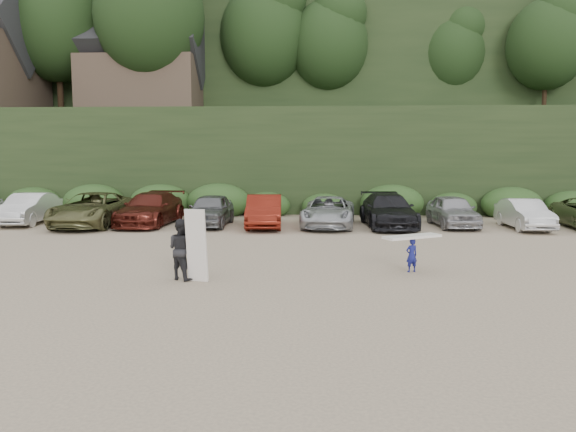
{
  "coord_description": "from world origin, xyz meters",
  "views": [
    {
      "loc": [
        0.29,
        -16.18,
        3.5
      ],
      "look_at": [
        -0.69,
        3.0,
        1.3
      ],
      "focal_mm": 35.0,
      "sensor_mm": 36.0,
      "label": 1
    }
  ],
  "objects": [
    {
      "name": "ground",
      "position": [
        0.0,
        0.0,
        0.0
      ],
      "size": [
        120.0,
        120.0,
        0.0
      ],
      "primitive_type": "plane",
      "color": "tan",
      "rests_on": "ground"
    },
    {
      "name": "hillside_backdrop",
      "position": [
        -0.26,
        35.93,
        11.22
      ],
      "size": [
        90.0,
        41.5,
        28.0
      ],
      "color": "black",
      "rests_on": "ground"
    },
    {
      "name": "parked_cars",
      "position": [
        1.66,
        10.06,
        0.75
      ],
      "size": [
        39.76,
        6.19,
        1.59
      ],
      "color": "silver",
      "rests_on": "ground"
    },
    {
      "name": "child_surfer",
      "position": [
        3.07,
        0.12,
        0.74
      ],
      "size": [
        1.82,
        1.33,
        1.08
      ],
      "color": "navy",
      "rests_on": "ground"
    },
    {
      "name": "adult_surfer",
      "position": [
        -3.36,
        -1.2,
        0.86
      ],
      "size": [
        1.3,
        0.97,
        1.99
      ],
      "color": "black",
      "rests_on": "ground"
    }
  ]
}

